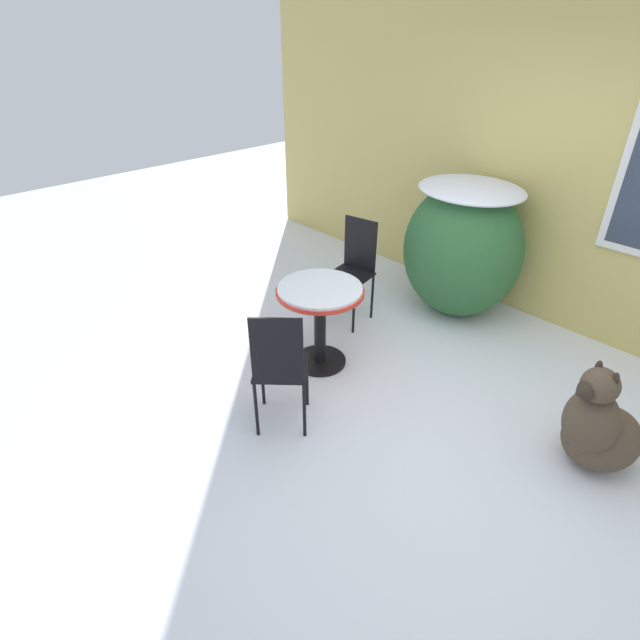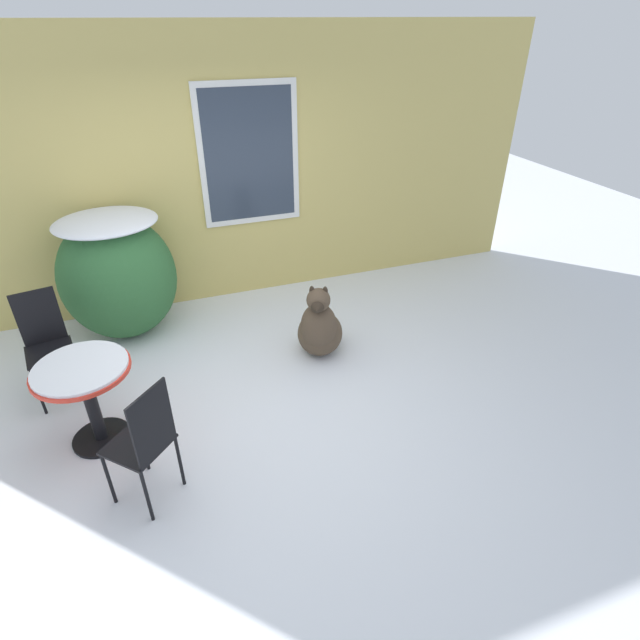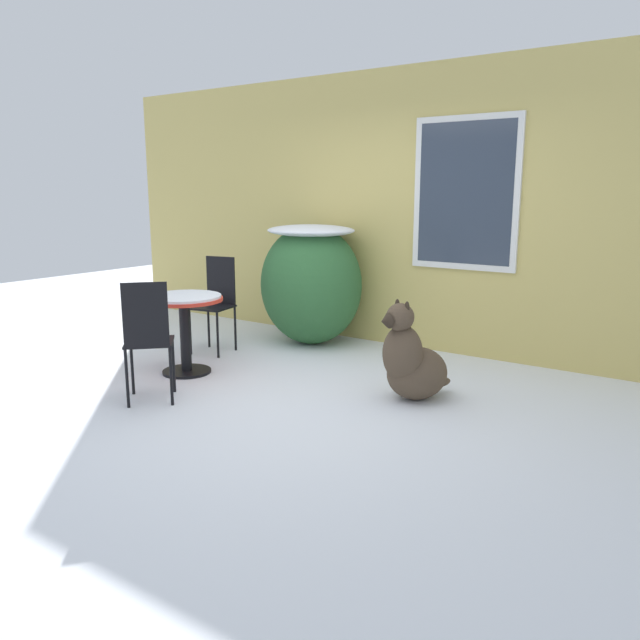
% 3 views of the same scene
% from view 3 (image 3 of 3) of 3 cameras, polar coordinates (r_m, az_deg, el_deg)
% --- Properties ---
extents(ground_plane, '(16.00, 16.00, 0.00)m').
position_cam_3_polar(ground_plane, '(5.00, -3.98, -7.35)').
color(ground_plane, white).
extents(house_wall, '(8.00, 0.10, 2.85)m').
position_cam_3_polar(house_wall, '(6.56, 8.37, 9.91)').
color(house_wall, tan).
rests_on(house_wall, ground_plane).
extents(shrub_left, '(1.12, 1.01, 1.28)m').
position_cam_3_polar(shrub_left, '(6.68, -0.83, 3.54)').
color(shrub_left, '#2D6033').
rests_on(shrub_left, ground_plane).
extents(patio_table, '(0.70, 0.70, 0.72)m').
position_cam_3_polar(patio_table, '(5.72, -12.30, 0.47)').
color(patio_table, black).
rests_on(patio_table, ground_plane).
extents(patio_chair_near_table, '(0.43, 0.43, 0.97)m').
position_cam_3_polar(patio_chair_near_table, '(6.46, -9.49, 1.81)').
color(patio_chair_near_table, black).
rests_on(patio_chair_near_table, ground_plane).
extents(patio_chair_far_side, '(0.52, 0.52, 0.97)m').
position_cam_3_polar(patio_chair_far_side, '(4.98, -15.45, -1.46)').
color(patio_chair_far_side, black).
rests_on(patio_chair_far_side, ground_plane).
extents(dog, '(0.61, 0.69, 0.82)m').
position_cam_3_polar(dog, '(4.97, 8.36, -3.94)').
color(dog, '#4C3D2D').
rests_on(dog, ground_plane).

